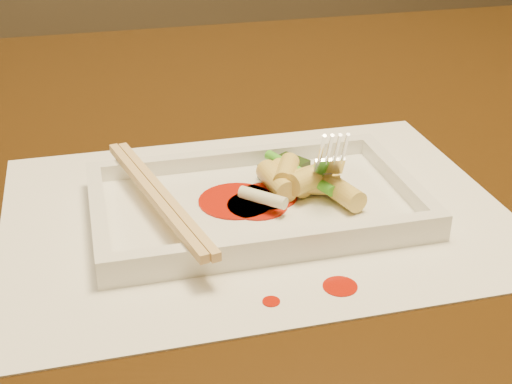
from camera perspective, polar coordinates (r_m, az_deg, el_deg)
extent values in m
cube|color=black|center=(0.70, -6.63, 1.85)|extent=(1.40, 0.90, 0.04)
cylinder|color=black|center=(1.39, 18.00, -2.90)|extent=(0.07, 0.07, 0.71)
cube|color=white|center=(0.58, 0.00, -1.65)|extent=(0.40, 0.30, 0.00)
cylinder|color=#B61505|center=(0.49, 6.74, -7.50)|extent=(0.02, 0.02, 0.00)
cylinder|color=#B61505|center=(0.47, 1.22, -8.75)|extent=(0.01, 0.01, 0.00)
cube|color=white|center=(0.57, 0.00, -1.23)|extent=(0.26, 0.16, 0.01)
cube|color=white|center=(0.63, -1.64, 2.79)|extent=(0.26, 0.01, 0.01)
cube|color=white|center=(0.51, 2.05, -4.08)|extent=(0.26, 0.01, 0.01)
cube|color=white|center=(0.56, -12.49, -1.74)|extent=(0.01, 0.14, 0.01)
cube|color=white|center=(0.61, 11.40, 1.09)|extent=(0.01, 0.14, 0.01)
cube|color=black|center=(0.61, 2.26, 1.86)|extent=(0.05, 0.04, 0.01)
cylinder|color=#EAEACC|center=(0.56, 0.55, -0.45)|extent=(0.04, 0.04, 0.01)
cylinder|color=green|center=(0.59, 3.46, 1.59)|extent=(0.04, 0.08, 0.01)
cube|color=#E0B370|center=(0.55, -8.27, -0.29)|extent=(0.05, 0.20, 0.01)
cube|color=#E0B370|center=(0.55, -7.45, -0.19)|extent=(0.05, 0.20, 0.01)
cylinder|color=#B61505|center=(0.57, 0.12, -1.06)|extent=(0.05, 0.05, 0.00)
cylinder|color=#B61505|center=(0.58, 0.95, -0.35)|extent=(0.05, 0.05, 0.00)
cylinder|color=#B61505|center=(0.58, -1.58, -0.70)|extent=(0.06, 0.06, 0.00)
cylinder|color=#F3E071|center=(0.59, 3.89, 1.05)|extent=(0.05, 0.03, 0.02)
cylinder|color=#F3E071|center=(0.58, 4.40, 0.67)|extent=(0.05, 0.03, 0.02)
cylinder|color=#F3E071|center=(0.59, 2.47, 1.67)|extent=(0.03, 0.04, 0.02)
cylinder|color=#F3E071|center=(0.59, 2.80, 1.16)|extent=(0.03, 0.05, 0.02)
cylinder|color=#F3E071|center=(0.57, 7.00, -0.07)|extent=(0.03, 0.04, 0.02)
cylinder|color=#F3E071|center=(0.58, 4.51, 1.13)|extent=(0.05, 0.04, 0.02)
cylinder|color=#F3E071|center=(0.58, 1.65, 0.90)|extent=(0.02, 0.05, 0.02)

